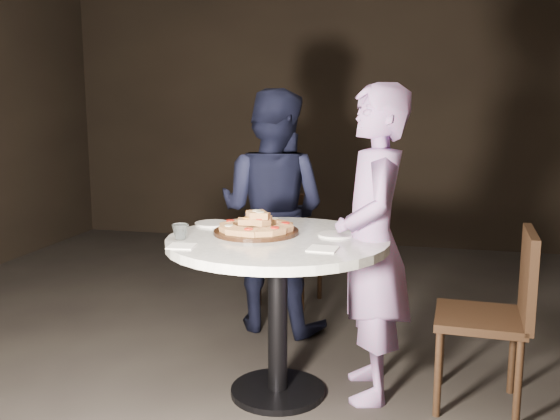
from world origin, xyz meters
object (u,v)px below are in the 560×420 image
at_px(water_glass, 180,232).
at_px(serving_board, 256,232).
at_px(focaccia_pile, 256,224).
at_px(chair_far, 285,240).
at_px(diner_teal, 373,244).
at_px(chair_right, 500,307).
at_px(table, 278,268).
at_px(diner_navy, 272,211).

bearing_deg(water_glass, serving_board, 34.59).
bearing_deg(focaccia_pile, chair_far, 96.92).
bearing_deg(diner_teal, serving_board, -96.45).
relative_size(serving_board, chair_far, 0.51).
height_order(water_glass, chair_far, water_glass).
relative_size(serving_board, water_glass, 5.22).
bearing_deg(chair_right, serving_board, -84.73).
bearing_deg(table, diner_teal, 15.82).
height_order(focaccia_pile, diner_teal, diner_teal).
relative_size(serving_board, diner_teal, 0.27).
xyz_separation_m(table, serving_board, (-0.13, 0.07, 0.16)).
xyz_separation_m(chair_far, diner_teal, (0.74, -1.25, 0.29)).
xyz_separation_m(water_glass, chair_right, (1.52, 0.28, -0.35)).
relative_size(serving_board, chair_right, 0.49).
bearing_deg(water_glass, chair_right, 10.31).
relative_size(focaccia_pile, water_glass, 4.71).
bearing_deg(water_glass, table, 18.73).
distance_m(water_glass, diner_teal, 0.95).
distance_m(serving_board, focaccia_pile, 0.04).
xyz_separation_m(focaccia_pile, diner_navy, (-0.14, 0.88, -0.09)).
xyz_separation_m(water_glass, chair_far, (0.16, 1.53, -0.37)).
xyz_separation_m(serving_board, focaccia_pile, (0.00, 0.00, 0.04)).
xyz_separation_m(serving_board, water_glass, (-0.32, -0.22, 0.03)).
relative_size(table, diner_navy, 0.86).
bearing_deg(water_glass, chair_far, 83.98).
bearing_deg(water_glass, focaccia_pile, 34.50).
distance_m(focaccia_pile, diner_teal, 0.59).
xyz_separation_m(chair_right, diner_navy, (-1.34, 0.82, 0.27)).
bearing_deg(serving_board, chair_right, 2.68).
distance_m(focaccia_pile, chair_far, 1.38).
relative_size(table, diner_teal, 0.85).
xyz_separation_m(chair_right, diner_teal, (-0.62, 0.00, 0.27)).
height_order(serving_board, diner_teal, diner_teal).
bearing_deg(chair_right, focaccia_pile, -84.74).
distance_m(chair_far, diner_teal, 1.49).
distance_m(diner_navy, diner_teal, 1.09).
bearing_deg(diner_teal, focaccia_pile, -96.45).
height_order(table, serving_board, serving_board).
bearing_deg(serving_board, focaccia_pile, 5.88).
xyz_separation_m(serving_board, chair_far, (-0.16, 1.31, -0.34)).
height_order(chair_right, diner_navy, diner_navy).
height_order(serving_board, diner_navy, diner_navy).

